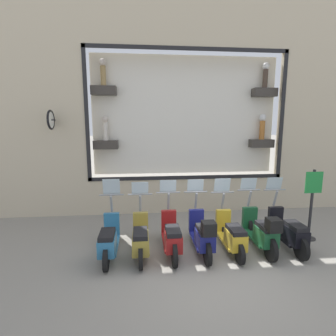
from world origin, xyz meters
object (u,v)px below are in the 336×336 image
(scooter_green_1, at_px, (261,231))
(scooter_teal_6, at_px, (109,239))
(scooter_yellow_2, at_px, (231,235))
(scooter_navy_3, at_px, (202,234))
(scooter_red_4, at_px, (172,236))
(scooter_black_0, at_px, (288,231))
(shop_sign_post, at_px, (312,202))
(scooter_olive_5, at_px, (141,238))

(scooter_green_1, height_order, scooter_teal_6, scooter_teal_6)
(scooter_yellow_2, relative_size, scooter_navy_3, 0.99)
(scooter_navy_3, xyz_separation_m, scooter_red_4, (0.06, 0.71, -0.04))
(scooter_green_1, bearing_deg, scooter_black_0, -85.56)
(scooter_yellow_2, bearing_deg, shop_sign_post, -78.61)
(scooter_red_4, bearing_deg, scooter_teal_6, 90.09)
(scooter_black_0, xyz_separation_m, scooter_navy_3, (-0.06, 2.13, 0.04))
(shop_sign_post, bearing_deg, scooter_teal_6, 95.08)
(scooter_navy_3, bearing_deg, scooter_red_4, 85.16)
(scooter_red_4, height_order, shop_sign_post, shop_sign_post)
(scooter_green_1, distance_m, shop_sign_post, 1.72)
(scooter_black_0, bearing_deg, shop_sign_post, -62.00)
(scooter_olive_5, relative_size, scooter_teal_6, 1.00)
(scooter_olive_5, xyz_separation_m, scooter_teal_6, (0.00, 0.71, 0.01))
(scooter_black_0, height_order, scooter_red_4, scooter_black_0)
(scooter_green_1, height_order, shop_sign_post, shop_sign_post)
(scooter_black_0, relative_size, scooter_red_4, 1.00)
(scooter_red_4, bearing_deg, scooter_olive_5, 90.47)
(scooter_black_0, bearing_deg, scooter_red_4, 89.99)
(scooter_navy_3, bearing_deg, scooter_yellow_2, -85.58)
(scooter_black_0, relative_size, scooter_teal_6, 1.00)
(scooter_red_4, xyz_separation_m, shop_sign_post, (0.45, -3.69, 0.57))
(scooter_red_4, bearing_deg, shop_sign_post, -83.02)
(shop_sign_post, bearing_deg, scooter_navy_3, 99.75)
(scooter_olive_5, bearing_deg, scooter_green_1, -91.00)
(scooter_black_0, distance_m, scooter_green_1, 0.71)
(scooter_black_0, relative_size, scooter_olive_5, 1.01)
(scooter_teal_6, height_order, shop_sign_post, shop_sign_post)
(scooter_red_4, xyz_separation_m, scooter_teal_6, (-0.00, 1.42, -0.01))
(scooter_navy_3, relative_size, shop_sign_post, 0.98)
(scooter_navy_3, distance_m, scooter_teal_6, 2.13)
(scooter_navy_3, distance_m, scooter_olive_5, 1.42)
(scooter_black_0, distance_m, scooter_olive_5, 3.55)
(scooter_green_1, relative_size, scooter_navy_3, 1.00)
(scooter_red_4, height_order, scooter_olive_5, scooter_red_4)
(scooter_black_0, relative_size, scooter_navy_3, 1.00)
(scooter_navy_3, height_order, scooter_olive_5, scooter_navy_3)
(scooter_olive_5, bearing_deg, scooter_navy_3, -92.19)
(scooter_yellow_2, relative_size, shop_sign_post, 0.97)
(scooter_red_4, bearing_deg, scooter_yellow_2, -90.21)
(scooter_yellow_2, relative_size, scooter_olive_5, 1.00)
(scooter_green_1, relative_size, scooter_olive_5, 1.01)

